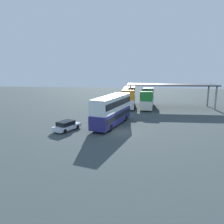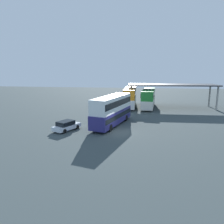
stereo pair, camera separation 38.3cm
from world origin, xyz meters
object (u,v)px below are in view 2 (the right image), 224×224
Objects in this scene: parked_hatchback at (66,126)px; double_decker_mid_row at (148,98)px; double_decker_main at (112,109)px; double_decker_near_canopy at (130,97)px.

double_decker_mid_row is at bearing -6.57° from parked_hatchback.
double_decker_main is 0.93× the size of double_decker_near_canopy.
double_decker_near_canopy reaches higher than parked_hatchback.
double_decker_mid_row reaches higher than parked_hatchback.
double_decker_main is at bearing 173.62° from double_decker_near_canopy.
double_decker_main is 2.41× the size of parked_hatchback.
double_decker_main is 16.67m from double_decker_mid_row.
double_decker_main reaches higher than parked_hatchback.
parked_hatchback is at bearing 137.57° from double_decker_main.
double_decker_near_canopy reaches higher than double_decker_mid_row.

